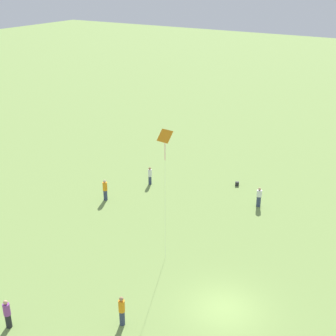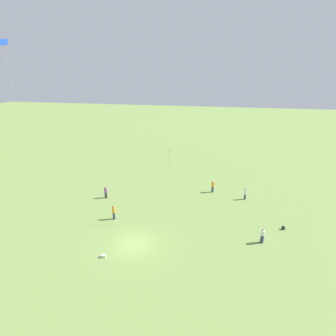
{
  "view_description": "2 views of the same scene",
  "coord_description": "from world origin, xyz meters",
  "px_view_note": "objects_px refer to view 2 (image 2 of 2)",
  "views": [
    {
      "loc": [
        -8.59,
        20.33,
        18.33
      ],
      "look_at": [
        5.98,
        -3.46,
        6.35
      ],
      "focal_mm": 50.0,
      "sensor_mm": 36.0,
      "label": 1
    },
    {
      "loc": [
        -21.94,
        -8.16,
        17.08
      ],
      "look_at": [
        10.07,
        -1.45,
        5.07
      ],
      "focal_mm": 28.0,
      "sensor_mm": 36.0,
      "label": 2
    }
  ],
  "objects_px": {
    "person_1": "(245,194)",
    "picnic_bag_2": "(103,256)",
    "kite_0": "(170,153)",
    "person_0": "(114,212)",
    "person_3": "(213,186)",
    "person_2": "(262,236)",
    "person_4": "(106,192)",
    "picnic_bag_1": "(283,228)",
    "kite_1": "(4,48)"
  },
  "relations": [
    {
      "from": "picnic_bag_2",
      "to": "person_0",
      "type": "bearing_deg",
      "value": 14.25
    },
    {
      "from": "person_0",
      "to": "person_2",
      "type": "xyz_separation_m",
      "value": [
        -1.26,
        -17.26,
        -0.1
      ]
    },
    {
      "from": "person_0",
      "to": "person_3",
      "type": "bearing_deg",
      "value": -74.26
    },
    {
      "from": "person_1",
      "to": "kite_1",
      "type": "bearing_deg",
      "value": -40.16
    },
    {
      "from": "person_3",
      "to": "person_4",
      "type": "height_order",
      "value": "person_3"
    },
    {
      "from": "person_1",
      "to": "kite_0",
      "type": "height_order",
      "value": "kite_0"
    },
    {
      "from": "person_0",
      "to": "picnic_bag_1",
      "type": "height_order",
      "value": "person_0"
    },
    {
      "from": "kite_1",
      "to": "picnic_bag_1",
      "type": "height_order",
      "value": "kite_1"
    },
    {
      "from": "person_4",
      "to": "picnic_bag_1",
      "type": "bearing_deg",
      "value": -113.42
    },
    {
      "from": "person_3",
      "to": "picnic_bag_2",
      "type": "height_order",
      "value": "person_3"
    },
    {
      "from": "person_0",
      "to": "person_2",
      "type": "bearing_deg",
      "value": -120.35
    },
    {
      "from": "picnic_bag_2",
      "to": "kite_0",
      "type": "bearing_deg",
      "value": -30.98
    },
    {
      "from": "person_0",
      "to": "person_2",
      "type": "relative_size",
      "value": 1.09
    },
    {
      "from": "person_1",
      "to": "picnic_bag_2",
      "type": "bearing_deg",
      "value": 5.83
    },
    {
      "from": "person_0",
      "to": "picnic_bag_1",
      "type": "bearing_deg",
      "value": -110.82
    },
    {
      "from": "person_3",
      "to": "kite_0",
      "type": "relative_size",
      "value": 0.2
    },
    {
      "from": "person_3",
      "to": "kite_0",
      "type": "bearing_deg",
      "value": -178.06
    },
    {
      "from": "picnic_bag_1",
      "to": "kite_1",
      "type": "bearing_deg",
      "value": 81.03
    },
    {
      "from": "picnic_bag_1",
      "to": "picnic_bag_2",
      "type": "relative_size",
      "value": 0.82
    },
    {
      "from": "kite_0",
      "to": "picnic_bag_1",
      "type": "distance_m",
      "value": 15.71
    },
    {
      "from": "kite_0",
      "to": "picnic_bag_1",
      "type": "relative_size",
      "value": 23.6
    },
    {
      "from": "person_2",
      "to": "person_4",
      "type": "relative_size",
      "value": 0.95
    },
    {
      "from": "person_2",
      "to": "kite_0",
      "type": "distance_m",
      "value": 13.3
    },
    {
      "from": "person_2",
      "to": "person_3",
      "type": "bearing_deg",
      "value": 145.82
    },
    {
      "from": "person_0",
      "to": "picnic_bag_2",
      "type": "distance_m",
      "value": 7.18
    },
    {
      "from": "person_2",
      "to": "person_1",
      "type": "bearing_deg",
      "value": 125.74
    },
    {
      "from": "kite_1",
      "to": "picnic_bag_1",
      "type": "bearing_deg",
      "value": 10.5
    },
    {
      "from": "person_3",
      "to": "picnic_bag_2",
      "type": "distance_m",
      "value": 19.83
    },
    {
      "from": "picnic_bag_1",
      "to": "kite_0",
      "type": "bearing_deg",
      "value": 92.29
    },
    {
      "from": "kite_1",
      "to": "person_3",
      "type": "bearing_deg",
      "value": 24.21
    },
    {
      "from": "person_0",
      "to": "person_4",
      "type": "relative_size",
      "value": 1.04
    },
    {
      "from": "person_1",
      "to": "person_4",
      "type": "relative_size",
      "value": 0.94
    },
    {
      "from": "person_0",
      "to": "person_4",
      "type": "bearing_deg",
      "value": 7.1
    },
    {
      "from": "person_4",
      "to": "person_3",
      "type": "bearing_deg",
      "value": -86.44
    },
    {
      "from": "person_1",
      "to": "kite_0",
      "type": "relative_size",
      "value": 0.18
    },
    {
      "from": "kite_1",
      "to": "person_1",
      "type": "bearing_deg",
      "value": 21.07
    },
    {
      "from": "person_4",
      "to": "kite_0",
      "type": "bearing_deg",
      "value": -126.24
    },
    {
      "from": "person_1",
      "to": "kite_0",
      "type": "distance_m",
      "value": 14.28
    },
    {
      "from": "person_0",
      "to": "person_1",
      "type": "xyz_separation_m",
      "value": [
        8.84,
        -16.14,
        -0.09
      ]
    },
    {
      "from": "picnic_bag_1",
      "to": "person_0",
      "type": "bearing_deg",
      "value": 95.36
    },
    {
      "from": "person_1",
      "to": "kite_0",
      "type": "xyz_separation_m",
      "value": [
        -7.49,
        9.43,
        7.66
      ]
    },
    {
      "from": "person_1",
      "to": "picnic_bag_2",
      "type": "distance_m",
      "value": 21.35
    },
    {
      "from": "kite_1",
      "to": "person_2",
      "type": "bearing_deg",
      "value": 4.94
    },
    {
      "from": "person_1",
      "to": "picnic_bag_1",
      "type": "height_order",
      "value": "person_1"
    },
    {
      "from": "person_3",
      "to": "person_0",
      "type": "bearing_deg",
      "value": 161.93
    },
    {
      "from": "person_2",
      "to": "picnic_bag_2",
      "type": "bearing_deg",
      "value": -130.53
    },
    {
      "from": "picnic_bag_2",
      "to": "person_3",
      "type": "bearing_deg",
      "value": -29.48
    },
    {
      "from": "person_4",
      "to": "person_2",
      "type": "bearing_deg",
      "value": -122.69
    },
    {
      "from": "person_4",
      "to": "kite_1",
      "type": "bearing_deg",
      "value": 64.45
    },
    {
      "from": "person_3",
      "to": "picnic_bag_1",
      "type": "relative_size",
      "value": 4.84
    }
  ]
}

